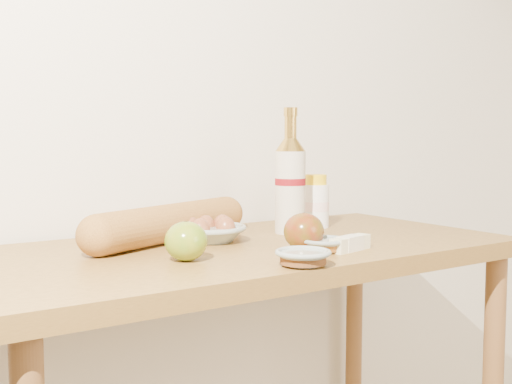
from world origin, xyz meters
TOP-DOWN VIEW (x-y plane):
  - back_wall at (0.00, 1.51)m, footprint 3.50×0.02m
  - table at (0.00, 1.18)m, footprint 1.20×0.60m
  - bourbon_bottle at (0.18, 1.26)m, footprint 0.09×0.09m
  - cream_bottle at (0.29, 1.31)m, footprint 0.08×0.08m
  - egg_bowl at (-0.06, 1.26)m, footprint 0.19×0.19m
  - baguette at (-0.13, 1.30)m, footprint 0.52×0.29m
  - apple_yellowgreen at (-0.21, 1.08)m, footprint 0.10×0.10m
  - apple_redgreen_right at (0.06, 1.05)m, footprint 0.11×0.11m
  - sugar_bowl at (-0.05, 0.92)m, footprint 0.12×0.12m
  - syrup_bowl at (0.08, 1.02)m, footprint 0.13×0.13m
  - butter_stick at (0.14, 0.99)m, footprint 0.11×0.06m

SIDE VIEW (x-z plane):
  - table at x=0.00m, z-range 0.33..1.23m
  - syrup_bowl at x=0.08m, z-range 0.90..0.93m
  - butter_stick at x=0.14m, z-range 0.90..0.93m
  - sugar_bowl at x=-0.05m, z-range 0.90..0.93m
  - egg_bowl at x=-0.06m, z-range 0.89..0.95m
  - apple_yellowgreen at x=-0.21m, z-range 0.90..0.98m
  - apple_redgreen_right at x=0.06m, z-range 0.90..0.98m
  - baguette at x=-0.13m, z-range 0.90..0.99m
  - cream_bottle at x=0.29m, z-range 0.89..1.04m
  - bourbon_bottle at x=0.18m, z-range 0.87..1.18m
  - back_wall at x=0.00m, z-range 0.00..2.60m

